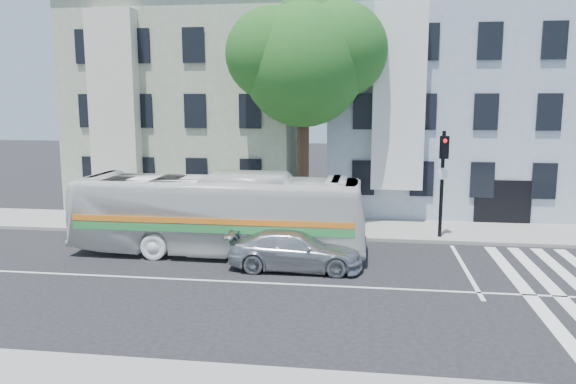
# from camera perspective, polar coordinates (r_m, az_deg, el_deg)

# --- Properties ---
(ground) EXTENTS (120.00, 120.00, 0.00)m
(ground) POSITION_cam_1_polar(r_m,az_deg,el_deg) (18.64, -1.46, -9.29)
(ground) COLOR black
(ground) RESTS_ON ground
(sidewalk_far) EXTENTS (80.00, 4.00, 0.15)m
(sidewalk_far) POSITION_cam_1_polar(r_m,az_deg,el_deg) (26.25, 1.38, -3.59)
(sidewalk_far) COLOR gray
(sidewalk_far) RESTS_ON ground
(building_left) EXTENTS (12.00, 10.00, 11.00)m
(building_left) POSITION_cam_1_polar(r_m,az_deg,el_deg) (33.90, -9.16, 8.47)
(building_left) COLOR gray
(building_left) RESTS_ON ground
(building_right) EXTENTS (12.00, 10.00, 11.00)m
(building_right) POSITION_cam_1_polar(r_m,az_deg,el_deg) (32.68, 15.29, 8.23)
(building_right) COLOR #919FAC
(building_right) RESTS_ON ground
(street_tree) EXTENTS (7.30, 5.90, 11.10)m
(street_tree) POSITION_cam_1_polar(r_m,az_deg,el_deg) (26.37, 1.77, 13.43)
(street_tree) COLOR #2D2116
(street_tree) RESTS_ON ground
(bus) EXTENTS (2.73, 11.41, 3.18)m
(bus) POSITION_cam_1_polar(r_m,az_deg,el_deg) (21.91, -7.07, -2.22)
(bus) COLOR silver
(bus) RESTS_ON ground
(sedan) EXTENTS (1.94, 4.78, 1.39)m
(sedan) POSITION_cam_1_polar(r_m,az_deg,el_deg) (19.98, 0.76, -5.92)
(sedan) COLOR #B2B6BA
(sedan) RESTS_ON ground
(hedge) EXTENTS (8.52, 1.13, 0.70)m
(hedge) POSITION_cam_1_polar(r_m,az_deg,el_deg) (25.49, -9.59, -3.13)
(hedge) COLOR #2D561C
(hedge) RESTS_ON sidewalk_far
(traffic_signal) EXTENTS (0.46, 0.55, 4.68)m
(traffic_signal) POSITION_cam_1_polar(r_m,az_deg,el_deg) (24.41, 15.45, 2.11)
(traffic_signal) COLOR black
(traffic_signal) RESTS_ON ground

